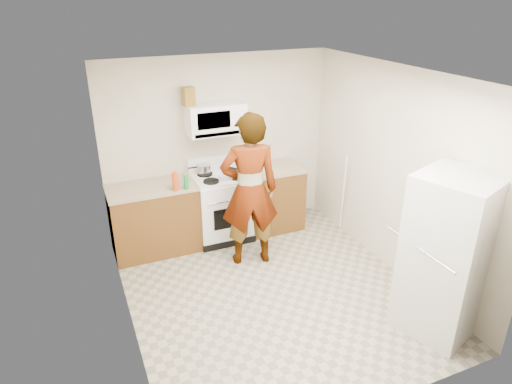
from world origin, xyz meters
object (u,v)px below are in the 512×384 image
microwave (215,118)px  saucepan (203,169)px  kettle (265,160)px  person (250,191)px  gas_range (222,206)px  fridge (446,256)px

microwave → saucepan: 0.72m
kettle → saucepan: kettle is taller
person → kettle: size_ratio=11.11×
person → kettle: bearing=-112.4°
kettle → gas_range: bearing=-173.4°
saucepan → gas_range: bearing=-43.4°
gas_range → person: size_ratio=0.57×
gas_range → microwave: bearing=90.0°
microwave → fridge: bearing=-63.1°
gas_range → kettle: gas_range is taller
gas_range → fridge: size_ratio=0.66×
fridge → saucepan: size_ratio=8.65×
person → fridge: (1.30, -1.94, -0.14)m
gas_range → saucepan: gas_range is taller
microwave → person: person is taller
microwave → gas_range: bearing=-90.0°
person → saucepan: (-0.31, 0.90, 0.02)m
gas_range → microwave: (0.00, 0.13, 1.21)m
gas_range → fridge: (1.42, -2.67, 0.36)m
microwave → person: bearing=-81.7°
microwave → fridge: size_ratio=0.45×
gas_range → saucepan: bearing=136.6°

